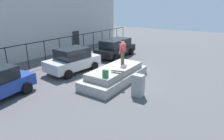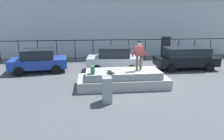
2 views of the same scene
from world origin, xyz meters
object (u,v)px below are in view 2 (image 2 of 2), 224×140
skateboarder (139,54)px  skateboard (111,72)px  car_silver_sedan_mid (114,59)px  car_blue_sedan_near (39,60)px  car_black_hatchback_far (186,58)px  backpack (93,70)px  utility_box (107,90)px

skateboarder → skateboard: skateboarder is taller
skateboarder → skateboard: bearing=-158.4°
skateboarder → car_silver_sedan_mid: bearing=104.9°
skateboarder → car_blue_sedan_near: size_ratio=0.39×
car_black_hatchback_far → car_blue_sedan_near: bearing=177.5°
backpack → car_silver_sedan_mid: size_ratio=0.10×
car_silver_sedan_mid → car_black_hatchback_far: bearing=-2.4°
utility_box → car_black_hatchback_far: bearing=40.6°
car_blue_sedan_near → car_black_hatchback_far: car_black_hatchback_far is taller
backpack → utility_box: 1.89m
backpack → car_black_hatchback_far: car_black_hatchback_far is taller
backpack → car_silver_sedan_mid: 4.50m
skateboard → car_silver_sedan_mid: (0.73, 4.35, -0.14)m
skateboarder → car_blue_sedan_near: bearing=149.0°
car_blue_sedan_near → car_silver_sedan_mid: car_silver_sedan_mid is taller
skateboard → car_black_hatchback_far: car_black_hatchback_far is taller
skateboarder → car_black_hatchback_far: (4.58, 3.44, -1.01)m
car_silver_sedan_mid → skateboard: bearing=-99.6°
car_silver_sedan_mid → utility_box: bearing=-100.3°
car_blue_sedan_near → utility_box: size_ratio=3.45×
skateboarder → car_blue_sedan_near: (-6.56, 3.94, -1.05)m
skateboarder → backpack: 2.82m
car_silver_sedan_mid → utility_box: (-1.07, -5.86, -0.29)m
skateboard → car_blue_sedan_near: bearing=136.4°
skateboarder → car_black_hatchback_far: 5.82m
backpack → car_black_hatchback_far: (7.25, 3.93, -0.26)m
skateboard → car_blue_sedan_near: car_blue_sedan_near is taller
skateboard → car_silver_sedan_mid: bearing=80.4°
skateboarder → car_silver_sedan_mid: (-0.97, 3.67, -1.00)m
skateboard → backpack: size_ratio=1.85×
car_silver_sedan_mid → skateboarder: bearing=-75.1°
car_silver_sedan_mid → car_black_hatchback_far: 5.56m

